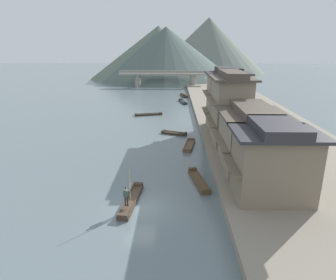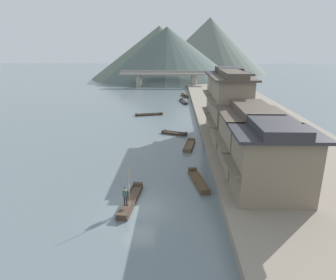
# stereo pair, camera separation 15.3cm
# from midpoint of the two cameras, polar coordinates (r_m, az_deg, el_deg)

# --- Properties ---
(ground_plane) EXTENTS (400.00, 400.00, 0.00)m
(ground_plane) POSITION_cam_midpoint_polar(r_m,az_deg,el_deg) (24.42, -5.71, -12.93)
(ground_plane) COLOR slate
(riverbank_right) EXTENTS (18.00, 110.00, 0.72)m
(riverbank_right) POSITION_cam_midpoint_polar(r_m,az_deg,el_deg) (53.80, 14.93, 4.14)
(riverbank_right) COLOR gray
(riverbank_right) RESTS_ON ground
(boat_foreground_poled) EXTENTS (1.49, 5.70, 0.51)m
(boat_foreground_poled) POSITION_cam_midpoint_polar(r_m,az_deg,el_deg) (25.25, -7.22, -11.45)
(boat_foreground_poled) COLOR #423328
(boat_foreground_poled) RESTS_ON ground
(boatman_person) EXTENTS (0.57, 0.29, 3.04)m
(boatman_person) POSITION_cam_midpoint_polar(r_m,az_deg,el_deg) (23.39, -8.16, -10.23)
(boatman_person) COLOR black
(boatman_person) RESTS_ON boat_foreground_poled
(boat_moored_nearest) EXTENTS (1.82, 5.09, 0.56)m
(boat_moored_nearest) POSITION_cam_midpoint_polar(r_m,az_deg,el_deg) (28.48, 5.74, -7.82)
(boat_moored_nearest) COLOR brown
(boat_moored_nearest) RESTS_ON ground
(boat_moored_second) EXTENTS (1.84, 5.19, 0.81)m
(boat_moored_second) POSITION_cam_midpoint_polar(r_m,az_deg,el_deg) (76.68, 3.02, 8.55)
(boat_moored_second) COLOR #33281E
(boat_moored_second) RESTS_ON ground
(boat_moored_third) EXTENTS (3.83, 2.38, 0.42)m
(boat_moored_third) POSITION_cam_midpoint_polar(r_m,az_deg,el_deg) (43.51, 1.06, 1.31)
(boat_moored_third) COLOR #33281E
(boat_moored_third) RESTS_ON ground
(boat_moored_far) EXTENTS (1.82, 4.81, 0.50)m
(boat_moored_far) POSITION_cam_midpoint_polar(r_m,az_deg,el_deg) (38.17, 3.93, -1.06)
(boat_moored_far) COLOR brown
(boat_moored_far) RESTS_ON ground
(boat_midriver_drifting) EXTENTS (1.87, 5.46, 0.50)m
(boat_midriver_drifting) POSITION_cam_midpoint_polar(r_m,az_deg,el_deg) (68.11, 2.78, 7.30)
(boat_midriver_drifting) COLOR #232326
(boat_midriver_drifting) RESTS_ON ground
(boat_midriver_upstream) EXTENTS (5.16, 2.16, 0.41)m
(boat_midriver_upstream) POSITION_cam_midpoint_polar(r_m,az_deg,el_deg) (55.64, -3.83, 4.90)
(boat_midriver_upstream) COLOR #33281E
(boat_midriver_upstream) RESTS_ON ground
(house_waterfront_nearest) EXTENTS (6.90, 5.47, 6.14)m
(house_waterfront_nearest) POSITION_cam_midpoint_polar(r_m,az_deg,el_deg) (24.84, 19.33, -3.78)
(house_waterfront_nearest) COLOR #7F705B
(house_waterfront_nearest) RESTS_ON riverbank_right
(house_waterfront_second) EXTENTS (6.71, 8.03, 6.14)m
(house_waterfront_second) POSITION_cam_midpoint_polar(r_m,az_deg,el_deg) (30.54, 15.64, 0.49)
(house_waterfront_second) COLOR gray
(house_waterfront_second) RESTS_ON riverbank_right
(house_waterfront_tall) EXTENTS (5.23, 7.84, 8.74)m
(house_waterfront_tall) POSITION_cam_midpoint_polar(r_m,az_deg,el_deg) (38.06, 11.68, 6.13)
(house_waterfront_tall) COLOR gray
(house_waterfront_tall) RESTS_ON riverbank_right
(house_waterfront_narrow) EXTENTS (6.41, 5.61, 8.74)m
(house_waterfront_narrow) POSITION_cam_midpoint_polar(r_m,az_deg,el_deg) (44.26, 11.01, 7.78)
(house_waterfront_narrow) COLOR gray
(house_waterfront_narrow) RESTS_ON riverbank_right
(stone_bridge) EXTENTS (28.48, 2.40, 5.01)m
(stone_bridge) POSITION_cam_midpoint_polar(r_m,az_deg,el_deg) (93.63, -0.58, 12.11)
(stone_bridge) COLOR gray
(stone_bridge) RESTS_ON ground
(hill_far_west) EXTENTS (52.26, 52.26, 19.05)m
(hill_far_west) POSITION_cam_midpoint_polar(r_m,az_deg,el_deg) (117.23, -0.40, 16.26)
(hill_far_west) COLOR #4C5B56
(hill_far_west) RESTS_ON ground
(hill_far_centre) EXTENTS (52.98, 52.98, 24.66)m
(hill_far_centre) POSITION_cam_midpoint_polar(r_m,az_deg,el_deg) (147.65, 7.67, 17.49)
(hill_far_centre) COLOR slate
(hill_far_centre) RESTS_ON ground
(hill_far_east) EXTENTS (53.46, 53.46, 19.63)m
(hill_far_east) POSITION_cam_midpoint_polar(r_m,az_deg,el_deg) (122.17, -1.86, 16.45)
(hill_far_east) COLOR #5B6B5B
(hill_far_east) RESTS_ON ground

